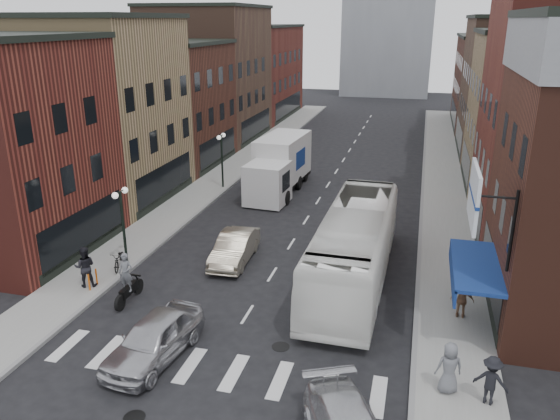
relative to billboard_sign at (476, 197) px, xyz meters
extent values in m
plane|color=black|center=(-8.59, -0.50, -6.13)|extent=(160.00, 160.00, 0.00)
cube|color=gray|center=(-17.09, 21.50, -6.06)|extent=(3.00, 74.00, 0.15)
cube|color=gray|center=(-0.09, 21.50, -6.06)|extent=(3.00, 74.00, 0.15)
cube|color=gray|center=(-15.59, 21.50, -6.13)|extent=(0.20, 74.00, 0.16)
cube|color=gray|center=(-1.59, 21.50, -6.13)|extent=(0.20, 74.00, 0.16)
cube|color=silver|center=(-8.59, -3.50, -6.13)|extent=(12.00, 2.20, 0.01)
cube|color=black|center=(-18.61, 4.00, -4.53)|extent=(0.08, 7.20, 2.20)
cube|color=#9E8357|center=(-23.59, 13.50, -0.13)|extent=(10.00, 10.00, 12.00)
cube|color=black|center=(-18.61, 13.50, -4.53)|extent=(0.08, 8.00, 2.20)
cube|color=black|center=(-23.59, 13.50, 6.02)|extent=(10.30, 10.20, 0.30)
cube|color=#4B251B|center=(-23.59, 23.50, -1.13)|extent=(10.00, 10.00, 10.00)
cube|color=black|center=(-18.61, 23.50, -4.53)|extent=(0.08, 8.00, 2.20)
cube|color=black|center=(-23.59, 23.50, 4.02)|extent=(10.30, 10.20, 0.30)
cube|color=#513528|center=(-23.59, 34.50, 0.37)|extent=(10.00, 12.00, 13.00)
cube|color=black|center=(-18.61, 34.50, -4.53)|extent=(0.08, 9.60, 2.20)
cube|color=black|center=(-23.59, 34.50, 7.02)|extent=(10.30, 12.20, 0.30)
cube|color=maroon|center=(-23.59, 48.50, -0.63)|extent=(10.00, 16.00, 11.00)
cube|color=black|center=(-18.61, 48.50, -4.53)|extent=(0.08, 12.80, 2.20)
cube|color=black|center=(-23.59, 48.50, 5.02)|extent=(10.30, 16.20, 0.30)
cube|color=black|center=(1.43, 4.00, -4.53)|extent=(0.08, 7.20, 2.20)
cube|color=black|center=(1.43, 13.50, -4.53)|extent=(0.08, 8.00, 2.20)
cube|color=#9E8357|center=(6.41, 23.50, -0.63)|extent=(10.00, 10.00, 11.00)
cube|color=black|center=(1.43, 23.50, -4.53)|extent=(0.08, 8.00, 2.20)
cube|color=black|center=(6.41, 23.50, 5.02)|extent=(10.30, 10.20, 0.30)
cube|color=#513528|center=(6.41, 34.50, -0.13)|extent=(10.00, 12.00, 12.00)
cube|color=black|center=(1.43, 34.50, -4.53)|extent=(0.08, 9.60, 2.20)
cube|color=black|center=(6.41, 34.50, 6.02)|extent=(10.30, 12.20, 0.30)
cube|color=#4B251B|center=(6.41, 48.50, -1.13)|extent=(10.00, 16.00, 10.00)
cube|color=black|center=(1.43, 48.50, -4.53)|extent=(0.08, 12.80, 2.20)
cube|color=black|center=(6.41, 48.50, 4.02)|extent=(10.30, 16.20, 0.30)
cube|color=navy|center=(0.51, 2.00, -3.43)|extent=(1.80, 5.00, 0.15)
cube|color=navy|center=(-0.34, 2.00, -3.78)|extent=(0.10, 5.00, 0.70)
cylinder|color=black|center=(1.31, 0.00, -1.13)|extent=(0.12, 0.12, 3.00)
cylinder|color=black|center=(0.61, 0.00, 0.07)|extent=(1.40, 0.08, 0.08)
cube|color=silver|center=(-0.09, 0.00, 0.07)|extent=(0.12, 3.00, 2.00)
cylinder|color=black|center=(-15.99, 3.50, -4.13)|extent=(0.14, 0.14, 4.00)
cylinder|color=black|center=(-15.99, 3.50, -2.13)|extent=(0.06, 0.90, 0.06)
sphere|color=white|center=(-15.99, 3.05, -2.18)|extent=(0.32, 0.32, 0.32)
sphere|color=white|center=(-15.99, 3.95, -2.18)|extent=(0.32, 0.32, 0.32)
cylinder|color=black|center=(-15.99, 17.50, -4.13)|extent=(0.14, 0.14, 4.00)
cylinder|color=black|center=(-15.99, 17.50, -2.13)|extent=(0.06, 0.90, 0.06)
sphere|color=white|center=(-15.99, 17.05, -2.18)|extent=(0.32, 0.32, 0.32)
sphere|color=white|center=(-15.99, 17.95, -2.18)|extent=(0.32, 0.32, 0.32)
cylinder|color=#D8590C|center=(-16.19, 0.50, -5.58)|extent=(0.08, 0.08, 0.80)
cylinder|color=#D8590C|center=(-16.19, 1.10, -5.58)|extent=(0.08, 0.08, 0.80)
cube|color=silver|center=(-11.78, 14.87, -4.65)|extent=(2.83, 3.04, 2.74)
cube|color=black|center=(-11.78, 14.87, -4.38)|extent=(2.78, 1.73, 1.21)
cube|color=silver|center=(-11.78, 19.04, -3.83)|extent=(3.15, 5.89, 3.18)
cube|color=navy|center=(-11.78, 19.04, -3.83)|extent=(2.94, 2.39, 1.32)
cube|color=black|center=(-11.78, 18.82, -5.64)|extent=(2.93, 7.28, 0.38)
cylinder|color=black|center=(-13.04, 15.09, -5.64)|extent=(0.31, 0.99, 0.99)
cylinder|color=black|center=(-10.52, 15.09, -5.64)|extent=(0.31, 0.99, 0.99)
cylinder|color=black|center=(-13.04, 18.82, -5.64)|extent=(0.31, 0.99, 0.99)
cylinder|color=black|center=(-10.52, 18.82, -5.64)|extent=(0.31, 0.99, 0.99)
cylinder|color=black|center=(-13.04, 21.01, -5.64)|extent=(0.31, 0.99, 0.99)
cylinder|color=black|center=(-10.52, 21.01, -5.64)|extent=(0.31, 0.99, 0.99)
cylinder|color=black|center=(-14.02, 1.06, -5.78)|extent=(0.15, 0.71, 0.71)
cylinder|color=black|center=(-14.02, -0.55, -5.78)|extent=(0.15, 0.71, 0.71)
cube|color=black|center=(-14.02, 0.25, -5.54)|extent=(0.29, 1.30, 0.38)
cube|color=black|center=(-14.02, 0.84, -5.11)|extent=(0.59, 0.08, 0.06)
imported|color=slate|center=(-14.02, 0.15, -4.65)|extent=(0.66, 0.44, 1.77)
imported|color=white|center=(-4.64, 4.92, -4.35)|extent=(3.17, 12.85, 3.57)
imported|color=#BBBBC0|center=(-10.92, -3.38, -5.31)|extent=(2.53, 5.04, 1.65)
imported|color=beige|center=(-10.88, 5.50, -5.37)|extent=(1.82, 4.67, 1.52)
imported|color=black|center=(-16.09, 3.00, -5.52)|extent=(1.12, 1.88, 0.93)
imported|color=black|center=(-16.56, 0.85, -5.00)|extent=(1.09, 0.89, 1.96)
imported|color=black|center=(0.81, -3.09, -5.13)|extent=(1.21, 0.84, 1.70)
imported|color=brown|center=(0.20, 2.33, -5.18)|extent=(0.98, 0.56, 1.60)
imported|color=slate|center=(-0.48, -2.82, -5.07)|extent=(1.01, 0.79, 1.82)
camera|label=1|loc=(-2.02, -19.00, 5.81)|focal=35.00mm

